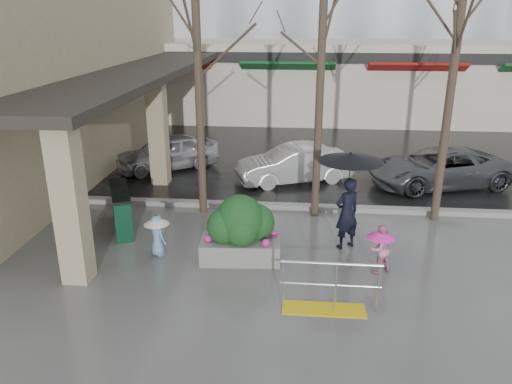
% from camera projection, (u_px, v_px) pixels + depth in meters
% --- Properties ---
extents(ground, '(120.00, 120.00, 0.00)m').
position_uv_depth(ground, '(262.00, 276.00, 10.88)').
color(ground, '#51514F').
rests_on(ground, ground).
extents(street_asphalt, '(120.00, 36.00, 0.01)m').
position_uv_depth(street_asphalt, '(291.00, 104.00, 31.49)').
color(street_asphalt, black).
rests_on(street_asphalt, ground).
extents(curb, '(120.00, 0.30, 0.15)m').
position_uv_depth(curb, '(273.00, 206.00, 14.60)').
color(curb, gray).
rests_on(curb, ground).
extents(near_building, '(6.00, 18.00, 8.00)m').
position_uv_depth(near_building, '(30.00, 55.00, 17.81)').
color(near_building, tan).
rests_on(near_building, ground).
extents(canopy_slab, '(2.80, 18.00, 0.25)m').
position_uv_depth(canopy_slab, '(146.00, 67.00, 17.57)').
color(canopy_slab, '#2D2823').
rests_on(canopy_slab, pillar_front).
extents(pillar_front, '(0.55, 0.55, 3.50)m').
position_uv_depth(pillar_front, '(70.00, 203.00, 10.16)').
color(pillar_front, tan).
rests_on(pillar_front, ground).
extents(pillar_back, '(0.55, 0.55, 3.50)m').
position_uv_depth(pillar_back, '(158.00, 132.00, 16.25)').
color(pillar_back, tan).
rests_on(pillar_back, ground).
extents(storefront_row, '(34.00, 6.74, 4.00)m').
position_uv_depth(storefront_row, '(327.00, 80.00, 26.85)').
color(storefront_row, beige).
rests_on(storefront_row, ground).
extents(handrail, '(1.90, 0.50, 1.03)m').
position_uv_depth(handrail, '(328.00, 293.00, 9.51)').
color(handrail, yellow).
rests_on(handrail, ground).
extents(tree_west, '(3.20, 3.20, 6.80)m').
position_uv_depth(tree_west, '(196.00, 26.00, 12.71)').
color(tree_west, '#382B21').
rests_on(tree_west, ground).
extents(tree_midwest, '(3.20, 3.20, 7.00)m').
position_uv_depth(tree_midwest, '(323.00, 20.00, 12.38)').
color(tree_midwest, '#382B21').
rests_on(tree_midwest, ground).
extents(tree_mideast, '(3.20, 3.20, 6.50)m').
position_uv_depth(tree_mideast, '(458.00, 37.00, 12.21)').
color(tree_mideast, '#382B21').
rests_on(tree_mideast, ground).
extents(woman, '(1.54, 1.54, 2.41)m').
position_uv_depth(woman, '(349.00, 188.00, 11.72)').
color(woman, black).
rests_on(woman, ground).
extents(child_pink, '(0.68, 0.64, 1.11)m').
position_uv_depth(child_pink, '(380.00, 245.00, 10.86)').
color(child_pink, pink).
rests_on(child_pink, ground).
extents(child_blue, '(0.60, 0.60, 1.01)m').
position_uv_depth(child_blue, '(157.00, 231.00, 11.63)').
color(child_blue, '#6F96C5').
rests_on(child_blue, ground).
extents(planter, '(1.87, 1.08, 1.58)m').
position_uv_depth(planter, '(241.00, 229.00, 11.37)').
color(planter, slate).
rests_on(planter, ground).
extents(news_boxes, '(1.18, 1.99, 1.10)m').
position_uv_depth(news_boxes, '(121.00, 209.00, 13.10)').
color(news_boxes, '#0D3B23').
rests_on(news_boxes, ground).
extents(car_a, '(3.91, 3.27, 1.26)m').
position_uv_depth(car_a, '(168.00, 152.00, 18.14)').
color(car_a, '#B3B2B8').
rests_on(car_a, ground).
extents(car_b, '(4.05, 2.63, 1.26)m').
position_uv_depth(car_b, '(294.00, 164.00, 16.73)').
color(car_b, silver).
rests_on(car_b, ground).
extents(car_c, '(4.94, 3.27, 1.26)m').
position_uv_depth(car_c, '(439.00, 168.00, 16.34)').
color(car_c, '#505357').
rests_on(car_c, ground).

